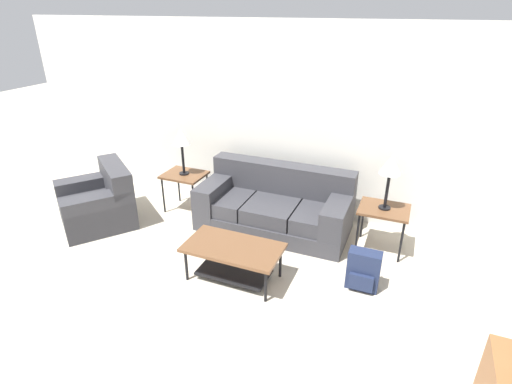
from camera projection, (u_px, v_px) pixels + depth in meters
name	position (u px, v px, depth m)	size (l,w,h in m)	color
wall_back	(293.00, 122.00, 5.41)	(8.82, 0.06, 2.60)	silver
couch	(275.00, 207.00, 5.32)	(1.97, 0.92, 0.82)	#38383D
armchair	(99.00, 203.00, 5.45)	(1.29, 1.28, 0.80)	#38383D
coffee_table	(233.00, 255.00, 4.30)	(1.04, 0.56, 0.42)	brown
side_table_left	(185.00, 178.00, 5.70)	(0.58, 0.48, 0.57)	brown
side_table_right	(384.00, 212.00, 4.74)	(0.58, 0.48, 0.57)	brown
table_lamp_left	(181.00, 138.00, 5.45)	(0.25, 0.25, 0.67)	black
table_lamp_right	(391.00, 167.00, 4.49)	(0.25, 0.25, 0.67)	black
backpack	(363.00, 271.00, 4.19)	(0.34, 0.24, 0.45)	#1E2847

